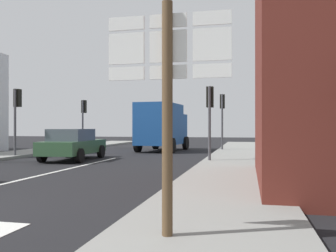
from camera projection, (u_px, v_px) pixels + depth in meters
The scene contains 10 objects.
ground_plane at pixel (100, 162), 16.05m from camera, with size 80.00×80.00×0.00m, color black.
sidewalk_right at pixel (233, 169), 12.78m from camera, with size 2.81×44.00×0.14m, color gray.
lane_centre_stripe at pixel (52, 173), 12.15m from camera, with size 0.16×12.00×0.01m, color silver.
sedan_far at pixel (73, 144), 16.85m from camera, with size 2.18×4.30×1.47m.
delivery_truck at pixel (162, 126), 23.23m from camera, with size 2.79×5.14×3.05m.
route_sign_post at pixel (168, 93), 4.68m from camera, with size 1.66×0.14×3.20m.
traffic_light_far_right at pixel (222, 109), 22.87m from camera, with size 0.30×0.49×3.66m.
traffic_light_far_left at pixel (84, 113), 25.33m from camera, with size 0.30×0.49×3.47m.
traffic_light_near_left at pixel (17, 107), 18.03m from camera, with size 0.30×0.49×3.48m.
traffic_light_near_right at pixel (210, 106), 15.47m from camera, with size 0.30×0.49×3.31m.
Camera 1 is at (6.52, -4.99, 1.55)m, focal length 38.22 mm.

